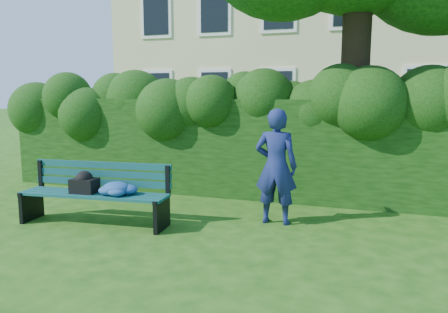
% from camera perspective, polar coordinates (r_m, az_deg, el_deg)
% --- Properties ---
extents(ground, '(80.00, 80.00, 0.00)m').
position_cam_1_polar(ground, '(6.33, -1.79, -9.30)').
color(ground, '#1B4B0F').
rests_on(ground, ground).
extents(hedge, '(10.00, 1.00, 1.80)m').
position_cam_1_polar(hedge, '(8.19, 3.65, 1.19)').
color(hedge, black).
rests_on(hedge, ground).
extents(park_bench, '(2.25, 0.76, 0.89)m').
position_cam_1_polar(park_bench, '(6.64, -15.97, -4.32)').
color(park_bench, '#0D4042').
rests_on(park_bench, ground).
extents(man_reading, '(0.63, 0.42, 1.70)m').
position_cam_1_polar(man_reading, '(6.40, 6.81, -1.31)').
color(man_reading, navy).
rests_on(man_reading, ground).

